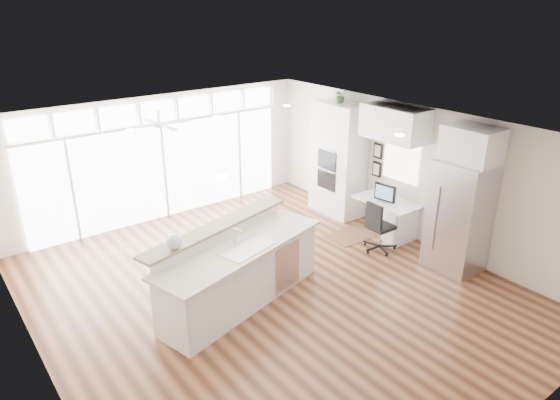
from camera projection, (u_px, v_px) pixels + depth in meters
floor at (271, 291)px, 8.37m from camera, size 7.00×8.00×0.02m
ceiling at (270, 134)px, 7.35m from camera, size 7.00×8.00×0.02m
wall_back at (161, 157)px, 10.80m from camera, size 7.00×0.04×2.70m
wall_front at (512, 349)px, 4.91m from camera, size 7.00×0.04×2.70m
wall_left at (33, 291)px, 5.89m from camera, size 0.04×8.00×2.70m
wall_right at (414, 173)px, 9.82m from camera, size 0.04×8.00×2.70m
glass_wall at (164, 171)px, 10.87m from camera, size 5.80×0.06×2.08m
transom_row at (158, 111)px, 10.36m from camera, size 5.90×0.06×0.40m
desk_window at (401, 160)px, 9.95m from camera, size 0.04×0.85×0.85m
ceiling_fan at (159, 119)px, 9.21m from camera, size 1.16×1.16×0.32m
recessed_lights at (262, 133)px, 7.50m from camera, size 3.40×3.00×0.02m
oven_cabinet at (338, 159)px, 11.00m from camera, size 0.64×1.20×2.50m
desk_nook at (385, 218)px, 10.20m from camera, size 0.72×1.30×0.76m
upper_cabinets at (395, 123)px, 9.48m from camera, size 0.64×1.30×0.64m
refrigerator at (459, 217)px, 8.75m from camera, size 0.76×0.90×2.00m
fridge_cabinet at (472, 144)px, 8.29m from camera, size 0.64×0.90×0.60m
framed_photos at (377, 160)px, 10.46m from camera, size 0.06×0.22×0.80m
kitchen_island at (242, 268)px, 7.85m from camera, size 3.27×1.88×1.22m
rug at (351, 235)px, 10.29m from camera, size 0.95×0.70×0.01m
office_chair at (381, 226)px, 9.55m from camera, size 0.53×0.50×1.00m
fishbowl at (175, 241)px, 7.11m from camera, size 0.29×0.29×0.23m
monitor at (385, 193)px, 9.94m from camera, size 0.15×0.48×0.39m
keyboard at (378, 203)px, 9.92m from camera, size 0.17×0.34×0.02m
potted_plant at (341, 97)px, 10.48m from camera, size 0.27×0.30×0.24m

